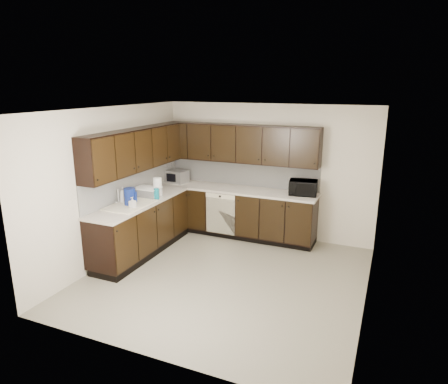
# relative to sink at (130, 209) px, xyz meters

# --- Properties ---
(floor) EXTENTS (4.00, 4.00, 0.00)m
(floor) POSITION_rel_sink_xyz_m (1.68, 0.01, -0.88)
(floor) COLOR gray
(floor) RESTS_ON ground
(ceiling) EXTENTS (4.00, 4.00, 0.00)m
(ceiling) POSITION_rel_sink_xyz_m (1.68, 0.01, 1.62)
(ceiling) COLOR white
(ceiling) RESTS_ON wall_back
(wall_back) EXTENTS (4.00, 0.02, 2.50)m
(wall_back) POSITION_rel_sink_xyz_m (1.68, 2.01, 0.37)
(wall_back) COLOR beige
(wall_back) RESTS_ON floor
(wall_left) EXTENTS (0.02, 4.00, 2.50)m
(wall_left) POSITION_rel_sink_xyz_m (-0.32, 0.01, 0.37)
(wall_left) COLOR beige
(wall_left) RESTS_ON floor
(wall_right) EXTENTS (0.02, 4.00, 2.50)m
(wall_right) POSITION_rel_sink_xyz_m (3.68, 0.01, 0.37)
(wall_right) COLOR beige
(wall_right) RESTS_ON floor
(wall_front) EXTENTS (4.00, 0.02, 2.50)m
(wall_front) POSITION_rel_sink_xyz_m (1.68, -1.99, 0.37)
(wall_front) COLOR beige
(wall_front) RESTS_ON floor
(lower_cabinets) EXTENTS (3.00, 2.80, 0.90)m
(lower_cabinets) POSITION_rel_sink_xyz_m (0.67, 1.12, -0.47)
(lower_cabinets) COLOR black
(lower_cabinets) RESTS_ON floor
(countertop) EXTENTS (3.03, 2.83, 0.04)m
(countertop) POSITION_rel_sink_xyz_m (0.67, 1.12, 0.04)
(countertop) COLOR beige
(countertop) RESTS_ON lower_cabinets
(backsplash) EXTENTS (3.00, 2.80, 0.48)m
(backsplash) POSITION_rel_sink_xyz_m (0.46, 1.33, 0.30)
(backsplash) COLOR #B0B0AB
(backsplash) RESTS_ON countertop
(upper_cabinets) EXTENTS (3.00, 2.80, 0.70)m
(upper_cabinets) POSITION_rel_sink_xyz_m (0.58, 1.22, 0.89)
(upper_cabinets) COLOR black
(upper_cabinets) RESTS_ON wall_back
(dishwasher) EXTENTS (0.58, 0.04, 0.78)m
(dishwasher) POSITION_rel_sink_xyz_m (0.98, 1.42, -0.33)
(dishwasher) COLOR beige
(dishwasher) RESTS_ON lower_cabinets
(sink) EXTENTS (0.54, 0.82, 0.42)m
(sink) POSITION_rel_sink_xyz_m (0.00, 0.00, 0.00)
(sink) COLOR beige
(sink) RESTS_ON countertop
(microwave) EXTENTS (0.52, 0.39, 0.27)m
(microwave) POSITION_rel_sink_xyz_m (2.43, 1.74, 0.19)
(microwave) COLOR black
(microwave) RESTS_ON countertop
(soap_bottle_a) EXTENTS (0.09, 0.09, 0.19)m
(soap_bottle_a) POSITION_rel_sink_xyz_m (0.14, -0.10, 0.15)
(soap_bottle_a) COLOR gray
(soap_bottle_a) RESTS_ON countertop
(soap_bottle_b) EXTENTS (0.13, 0.13, 0.27)m
(soap_bottle_b) POSITION_rel_sink_xyz_m (-0.19, 0.09, 0.19)
(soap_bottle_b) COLOR gray
(soap_bottle_b) RESTS_ON countertop
(toaster_oven) EXTENTS (0.44, 0.36, 0.25)m
(toaster_oven) POSITION_rel_sink_xyz_m (-0.07, 1.68, 0.18)
(toaster_oven) COLOR silver
(toaster_oven) RESTS_ON countertop
(storage_bin) EXTENTS (0.43, 0.33, 0.16)m
(storage_bin) POSITION_rel_sink_xyz_m (-0.02, 0.56, 0.14)
(storage_bin) COLOR white
(storage_bin) RESTS_ON countertop
(blue_pitcher) EXTENTS (0.22, 0.22, 0.29)m
(blue_pitcher) POSITION_rel_sink_xyz_m (0.01, 0.01, 0.20)
(blue_pitcher) COLOR navy
(blue_pitcher) RESTS_ON countertop
(teal_tumbler) EXTENTS (0.11, 0.11, 0.19)m
(teal_tumbler) POSITION_rel_sink_xyz_m (0.20, 0.50, 0.16)
(teal_tumbler) COLOR #0B6D80
(teal_tumbler) RESTS_ON countertop
(paper_towel_roll) EXTENTS (0.18, 0.18, 0.32)m
(paper_towel_roll) POSITION_rel_sink_xyz_m (0.10, 0.69, 0.22)
(paper_towel_roll) COLOR white
(paper_towel_roll) RESTS_ON countertop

